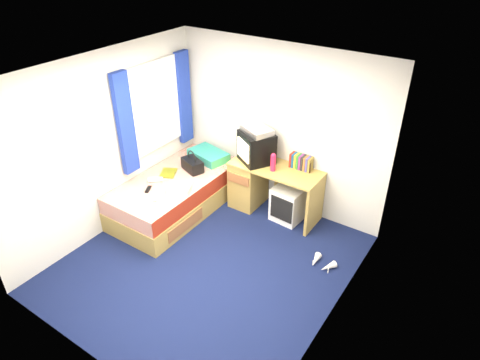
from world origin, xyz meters
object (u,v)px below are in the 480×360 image
Objects in this scene: pink_water_bottle at (273,163)px; towel at (180,189)px; storage_cube at (289,203)px; magazine at (168,173)px; aerosol_can at (271,159)px; handbag at (192,165)px; water_bottle at (155,180)px; white_heels at (322,263)px; desk at (259,183)px; colour_swatch_fan at (154,197)px; crt_tv at (256,147)px; pillow at (208,155)px; remote_control at (148,189)px; vcr at (257,130)px; picture_frame at (310,167)px; bed at (177,194)px.

pink_water_bottle is 0.80× the size of towel.
storage_cube is 1.81× the size of magazine.
aerosol_can reaches higher than towel.
pink_water_bottle is at bearing 36.88° from handbag.
towel is at bearing -2.13° from water_bottle.
pink_water_bottle is 1.48m from white_heels.
towel is 2.09m from white_heels.
desk reaches higher than magazine.
storage_cube is 2.30× the size of colour_swatch_fan.
crt_tv is 2.93× the size of water_bottle.
crt_tv is at bearing 48.62° from handbag.
white_heels is (2.19, 0.60, -0.51)m from colour_swatch_fan.
pillow is at bearing 77.64° from water_bottle.
crt_tv is (-0.06, -0.00, 0.56)m from desk.
pillow is at bearing 54.50° from remote_control.
vcr reaches higher than crt_tv.
pillow is at bearing -176.08° from aerosol_can.
picture_frame reaches higher than desk.
pillow is 2.11× the size of magazine.
handbag is 2.46× the size of remote_control.
picture_frame is at bearing 50.25° from storage_cube.
crt_tv is 1.82m from white_heels.
desk reaches higher than white_heels.
pink_water_bottle is 0.59× the size of handbag.
vcr is 1.58m from water_bottle.
pillow is 2.69× the size of colour_swatch_fan.
pillow is at bearing -147.14° from crt_tv.
colour_swatch_fan is (-1.55, -1.45, -0.27)m from picture_frame.
colour_swatch_fan is (0.06, -1.26, -0.06)m from pillow.
desk is 1.54m from colour_swatch_fan.
water_bottle is at bearing -91.93° from handbag.
water_bottle reaches higher than colour_swatch_fan.
pink_water_bottle reaches higher than remote_control.
handbag reaches higher than bed.
water_bottle reaches higher than remote_control.
white_heels is at bearing -28.58° from pink_water_bottle.
pink_water_bottle reaches higher than magazine.
white_heels is at bearing 0.39° from magazine.
vcr reaches higher than towel.
vcr is 1.91× the size of colour_swatch_fan.
handbag is 0.78m from remote_control.
magazine reaches higher than colour_swatch_fan.
handbag reaches higher than towel.
crt_tv is at bearing 58.51° from colour_swatch_fan.
desk reaches higher than water_bottle.
handbag is 1.97× the size of water_bottle.
water_bottle is (-1.05, -0.98, -0.65)m from vcr.
picture_frame is 0.60× the size of pink_water_bottle.
crt_tv is 1.56m from colour_swatch_fan.
magazine is (-1.82, -0.87, -0.27)m from picture_frame.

